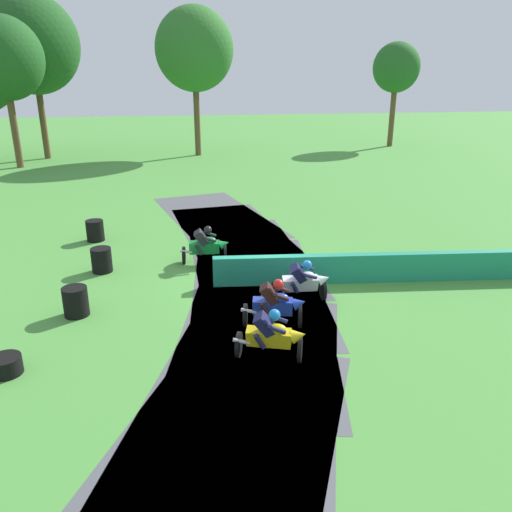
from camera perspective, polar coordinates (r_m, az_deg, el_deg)
The scene contains 15 objects.
ground_plane at distance 15.76m, azimuth 0.29°, elevation -3.14°, with size 120.00×120.00×0.00m, color #4C933D.
track_asphalt at distance 15.73m, azimuth -2.09°, elevation -3.19°, with size 7.63×24.75×0.01m.
safety_barrier at distance 16.82m, azimuth 18.76°, elevation -1.08°, with size 0.30×13.46×0.90m, color #1E8466.
motorcycle_lead_yellow at distance 11.55m, azimuth 1.79°, elevation -8.81°, with size 1.69×1.13×1.43m.
motorcycle_chase_blue at distance 12.96m, azimuth 2.20°, elevation -5.38°, with size 1.71×0.98×1.43m.
motorcycle_trailing_white at distance 14.41m, azimuth 5.22°, elevation -2.83°, with size 1.69×0.88×1.42m.
motorcycle_fourth_green at distance 17.24m, azimuth -5.53°, elevation 1.17°, with size 1.70×0.82×1.43m.
tire_stack_near at distance 12.56m, azimuth -26.07°, elevation -10.87°, with size 0.69×0.69×0.40m.
tire_stack_mid_a at distance 14.51m, azimuth -19.43°, elevation -4.79°, with size 0.66×0.66×0.80m.
tire_stack_mid_b at distance 17.32m, azimuth -16.80°, elevation -0.43°, with size 0.65×0.65×0.80m.
tire_stack_far at distance 20.54m, azimuth -17.46°, elevation 2.72°, with size 0.66×0.66×0.80m.
tree_far_right at distance 45.47m, azimuth 15.34°, elevation 19.51°, with size 3.76×3.76×8.25m.
tree_mid_rise at distance 39.51m, azimuth -6.87°, elevation 21.84°, with size 5.58×5.58×10.42m.
tree_behind_barrier at distance 40.75m, azimuth -23.63°, elevation 20.75°, with size 6.29×6.29×11.06m.
tree_distant at distance 37.59m, azimuth -26.29°, elevation 19.08°, with size 4.90×4.90×9.37m.
Camera 1 is at (-2.19, -14.31, 6.25)m, focal length 35.96 mm.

